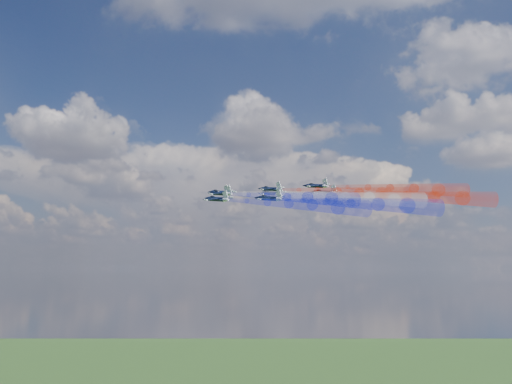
# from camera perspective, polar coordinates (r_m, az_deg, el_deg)

# --- Properties ---
(jet_lead) EXTENTS (14.93, 14.77, 6.03)m
(jet_lead) POSITION_cam_1_polar(r_m,az_deg,el_deg) (191.91, -3.61, -0.04)
(jet_lead) COLOR black
(trail_lead) EXTENTS (39.68, 31.13, 10.36)m
(trail_lead) POSITION_cam_1_polar(r_m,az_deg,el_deg) (170.17, 2.21, -0.32)
(trail_lead) COLOR white
(jet_inner_left) EXTENTS (14.93, 14.77, 6.03)m
(jet_inner_left) POSITION_cam_1_polar(r_m,az_deg,el_deg) (176.41, -3.42, -0.13)
(jet_inner_left) COLOR black
(trail_inner_left) EXTENTS (39.68, 31.13, 10.36)m
(trail_inner_left) POSITION_cam_1_polar(r_m,az_deg,el_deg) (154.83, 3.00, -0.46)
(trail_inner_left) COLOR #171FC8
(jet_inner_right) EXTENTS (14.93, 14.77, 6.03)m
(jet_inner_right) POSITION_cam_1_polar(r_m,az_deg,el_deg) (188.65, 1.41, 0.29)
(jet_inner_right) COLOR black
(trail_inner_right) EXTENTS (39.68, 31.13, 10.36)m
(trail_inner_right) POSITION_cam_1_polar(r_m,az_deg,el_deg) (168.72, 7.93, 0.04)
(trail_inner_right) COLOR red
(jet_outer_left) EXTENTS (14.93, 14.77, 6.03)m
(jet_outer_left) POSITION_cam_1_polar(r_m,az_deg,el_deg) (161.45, -3.83, -0.69)
(jet_outer_left) COLOR black
(trail_outer_left) EXTENTS (39.68, 31.13, 10.36)m
(trail_outer_left) POSITION_cam_1_polar(r_m,az_deg,el_deg) (139.85, 3.23, -1.14)
(trail_outer_left) COLOR #171FC8
(jet_center_third) EXTENTS (14.93, 14.77, 6.03)m
(jet_center_third) POSITION_cam_1_polar(r_m,az_deg,el_deg) (173.58, 1.47, -0.14)
(jet_center_third) COLOR black
(trail_center_third) EXTENTS (39.68, 31.13, 10.36)m
(trail_center_third) POSITION_cam_1_polar(r_m,az_deg,el_deg) (153.79, 8.64, -0.47)
(trail_center_third) COLOR white
(jet_outer_right) EXTENTS (14.93, 14.77, 6.03)m
(jet_outer_right) POSITION_cam_1_polar(r_m,az_deg,el_deg) (187.83, 5.86, 0.59)
(jet_outer_right) COLOR black
(trail_outer_right) EXTENTS (39.68, 31.13, 10.36)m
(trail_outer_right) POSITION_cam_1_polar(r_m,az_deg,el_deg) (169.63, 12.88, 0.38)
(trail_outer_right) COLOR red
(jet_rear_left) EXTENTS (14.93, 14.77, 6.03)m
(jet_rear_left) POSITION_cam_1_polar(r_m,az_deg,el_deg) (158.23, 1.27, -0.62)
(jet_rear_left) COLOR black
(trail_rear_left) EXTENTS (39.68, 31.13, 10.36)m
(trail_rear_left) POSITION_cam_1_polar(r_m,az_deg,el_deg) (138.51, 9.20, -1.06)
(trail_rear_left) COLOR #171FC8
(jet_rear_right) EXTENTS (14.93, 14.77, 6.03)m
(jet_rear_right) POSITION_cam_1_polar(r_m,az_deg,el_deg) (171.89, 6.60, -0.07)
(jet_rear_right) COLOR black
(trail_rear_right) EXTENTS (39.68, 31.13, 10.36)m
(trail_rear_right) POSITION_cam_1_polar(r_m,az_deg,el_deg) (154.13, 14.42, -0.39)
(trail_rear_right) COLOR red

